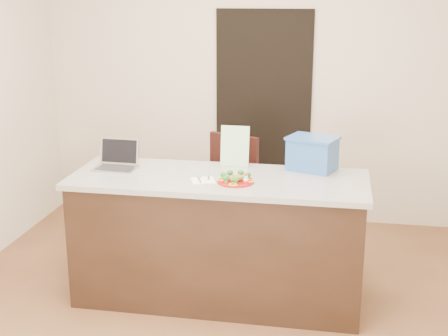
% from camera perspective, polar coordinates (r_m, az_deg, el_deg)
% --- Properties ---
extents(ground, '(4.00, 4.00, 0.00)m').
position_cam_1_polar(ground, '(4.45, -1.11, -13.15)').
color(ground, brown).
rests_on(ground, ground).
extents(room_shell, '(4.00, 4.00, 4.00)m').
position_cam_1_polar(room_shell, '(3.92, -1.24, 7.96)').
color(room_shell, white).
rests_on(room_shell, ground).
extents(doorway, '(0.90, 0.02, 2.00)m').
position_cam_1_polar(doorway, '(5.94, 3.60, 4.67)').
color(doorway, black).
rests_on(doorway, ground).
extents(island, '(2.06, 0.76, 0.92)m').
position_cam_1_polar(island, '(4.47, -0.50, -6.43)').
color(island, black).
rests_on(island, ground).
extents(plate, '(0.25, 0.25, 0.02)m').
position_cam_1_polar(plate, '(4.18, 1.07, -1.22)').
color(plate, maroon).
rests_on(plate, island).
extents(meatballs, '(0.10, 0.10, 0.04)m').
position_cam_1_polar(meatballs, '(4.18, 1.11, -0.92)').
color(meatballs, olive).
rests_on(meatballs, plate).
extents(broccoli, '(0.20, 0.21, 0.04)m').
position_cam_1_polar(broccoli, '(4.17, 1.07, -0.71)').
color(broccoli, '#16551C').
rests_on(broccoli, plate).
extents(pepper_rings, '(0.25, 0.25, 0.01)m').
position_cam_1_polar(pepper_rings, '(4.18, 1.07, -1.11)').
color(pepper_rings, yellow).
rests_on(pepper_rings, plate).
extents(napkin, '(0.20, 0.20, 0.01)m').
position_cam_1_polar(napkin, '(4.23, -1.93, -1.14)').
color(napkin, white).
rests_on(napkin, island).
extents(fork, '(0.06, 0.15, 0.00)m').
position_cam_1_polar(fork, '(4.24, -2.17, -1.01)').
color(fork, '#BCBDC1').
rests_on(fork, napkin).
extents(knife, '(0.03, 0.17, 0.01)m').
position_cam_1_polar(knife, '(4.20, -1.58, -1.13)').
color(knife, white).
rests_on(knife, napkin).
extents(yogurt_bottle, '(0.04, 0.04, 0.08)m').
position_cam_1_polar(yogurt_bottle, '(4.12, 2.01, -1.16)').
color(yogurt_bottle, white).
rests_on(yogurt_bottle, island).
extents(laptop, '(0.30, 0.24, 0.21)m').
position_cam_1_polar(laptop, '(4.59, -9.73, 0.72)').
color(laptop, '#ADADB2').
rests_on(laptop, island).
extents(leaflet, '(0.21, 0.05, 0.30)m').
position_cam_1_polar(leaflet, '(4.54, 1.00, 2.00)').
color(leaflet, white).
rests_on(leaflet, island).
extents(blue_box, '(0.40, 0.35, 0.24)m').
position_cam_1_polar(blue_box, '(4.49, 8.08, 1.34)').
color(blue_box, '#2B579C').
rests_on(blue_box, island).
extents(chair, '(0.59, 0.60, 1.02)m').
position_cam_1_polar(chair, '(5.14, 0.69, -1.99)').
color(chair, black).
rests_on(chair, ground).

